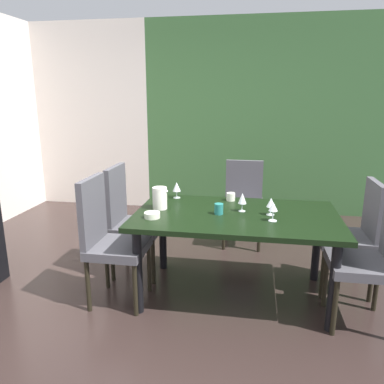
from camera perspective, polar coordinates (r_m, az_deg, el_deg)
ground_plane at (r=3.18m, az=-6.06°, el=-16.92°), size 5.23×5.61×0.02m
back_panel_interior at (r=5.91m, az=-15.40°, el=11.00°), size 1.83×0.10×2.67m
garden_window_panel at (r=5.37m, az=11.39°, el=10.93°), size 3.41×0.10×2.67m
dining_table at (r=3.06m, az=6.69°, el=-4.72°), size 1.62×0.98×0.72m
chair_right_far at (r=3.44m, az=23.68°, el=-5.40°), size 0.44×0.44×0.97m
chair_right_near at (r=2.98m, az=25.99°, el=-8.62°), size 0.44×0.44×0.98m
chair_left_near at (r=3.06m, az=-12.74°, el=-6.48°), size 0.45×0.44×1.03m
chair_left_far at (r=3.51m, az=-9.60°, el=-3.61°), size 0.45×0.44×1.02m
chair_head_far at (r=4.25m, az=7.82°, el=-0.80°), size 0.44×0.45×0.93m
wine_glass_rear at (r=3.02m, az=11.95°, el=-1.65°), size 0.07×0.07×0.14m
wine_glass_east at (r=3.45m, az=-2.35°, el=0.75°), size 0.07×0.07×0.15m
wine_glass_corner at (r=2.87m, az=12.28°, el=-2.32°), size 0.07×0.07×0.15m
wine_glass_left at (r=3.07m, az=7.68°, el=-1.02°), size 0.07×0.07×0.16m
serving_bowl_front at (r=2.92m, az=-6.13°, el=-3.51°), size 0.12×0.12×0.04m
cup_north at (r=2.99m, az=4.11°, el=-2.58°), size 0.07×0.07×0.09m
cup_near_shelf at (r=3.39m, az=5.93°, el=-0.72°), size 0.08×0.08×0.07m
pitcher_west at (r=3.13m, az=-4.99°, el=-0.90°), size 0.14×0.12×0.19m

